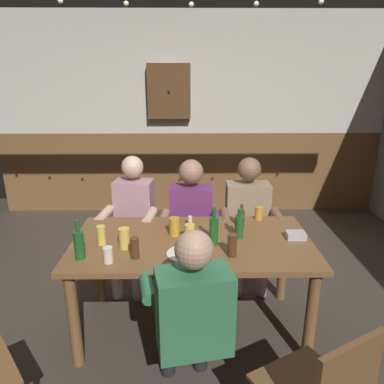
{
  "coord_description": "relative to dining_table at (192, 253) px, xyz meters",
  "views": [
    {
      "loc": [
        -0.03,
        -2.43,
        1.97
      ],
      "look_at": [
        0.0,
        0.14,
        1.11
      ],
      "focal_mm": 34.66,
      "sensor_mm": 36.0,
      "label": 1
    }
  ],
  "objects": [
    {
      "name": "back_wall_upper",
      "position": [
        0.0,
        2.65,
        1.24
      ],
      "size": [
        5.28,
        0.12,
        1.56
      ],
      "primitive_type": "cube",
      "color": "beige"
    },
    {
      "name": "person_0",
      "position": [
        -0.54,
        0.68,
        0.01
      ],
      "size": [
        0.52,
        0.55,
        1.23
      ],
      "rotation": [
        0.0,
        0.0,
        3.02
      ],
      "color": "#B78493",
      "rests_on": "ground_plane"
    },
    {
      "name": "pint_glass_0",
      "position": [
        -0.55,
        -0.32,
        0.16
      ],
      "size": [
        0.06,
        0.06,
        0.11
      ],
      "primitive_type": "cylinder",
      "color": "white",
      "rests_on": "dining_table"
    },
    {
      "name": "bottle_3",
      "position": [
        0.15,
        -0.06,
        0.22
      ],
      "size": [
        0.06,
        0.06,
        0.29
      ],
      "color": "#195923",
      "rests_on": "dining_table"
    },
    {
      "name": "wall_dart_cabinet",
      "position": [
        -0.27,
        2.52,
        1.03
      ],
      "size": [
        0.56,
        0.15,
        0.7
      ],
      "color": "brown"
    },
    {
      "name": "pint_glass_6",
      "position": [
        -0.13,
        0.1,
        0.17
      ],
      "size": [
        0.08,
        0.08,
        0.14
      ],
      "primitive_type": "cylinder",
      "color": "gold",
      "rests_on": "dining_table"
    },
    {
      "name": "condiment_caddy",
      "position": [
        0.77,
        0.02,
        0.13
      ],
      "size": [
        0.14,
        0.1,
        0.05
      ],
      "primitive_type": "cube",
      "color": "#B2B7BC",
      "rests_on": "dining_table"
    },
    {
      "name": "pint_glass_1",
      "position": [
        -0.65,
        -0.05,
        0.18
      ],
      "size": [
        0.06,
        0.06,
        0.14
      ],
      "primitive_type": "cylinder",
      "color": "#E5C64C",
      "rests_on": "dining_table"
    },
    {
      "name": "pint_glass_5",
      "position": [
        -0.02,
        -0.03,
        0.17
      ],
      "size": [
        0.08,
        0.08,
        0.14
      ],
      "primitive_type": "cylinder",
      "color": "#E5C64C",
      "rests_on": "dining_table"
    },
    {
      "name": "pint_glass_2",
      "position": [
        -0.39,
        -0.26,
        0.18
      ],
      "size": [
        0.06,
        0.06,
        0.15
      ],
      "primitive_type": "cylinder",
      "color": "#4C2D19",
      "rests_on": "dining_table"
    },
    {
      "name": "bottle_1",
      "position": [
        0.39,
        0.24,
        0.18
      ],
      "size": [
        0.05,
        0.05,
        0.19
      ],
      "color": "#593314",
      "rests_on": "dining_table"
    },
    {
      "name": "bottle_0",
      "position": [
        0.35,
        0.04,
        0.2
      ],
      "size": [
        0.07,
        0.07,
        0.23
      ],
      "color": "#195923",
      "rests_on": "dining_table"
    },
    {
      "name": "pint_glass_4",
      "position": [
        0.26,
        -0.24,
        0.18
      ],
      "size": [
        0.06,
        0.06,
        0.16
      ],
      "primitive_type": "cylinder",
      "color": "#4C2D19",
      "rests_on": "dining_table"
    },
    {
      "name": "pint_glass_3",
      "position": [
        0.56,
        0.4,
        0.16
      ],
      "size": [
        0.07,
        0.07,
        0.11
      ],
      "primitive_type": "cylinder",
      "color": "gold",
      "rests_on": "dining_table"
    },
    {
      "name": "dining_table",
      "position": [
        0.0,
        0.0,
        0.0
      ],
      "size": [
        1.76,
        0.92,
        0.76
      ],
      "color": "brown",
      "rests_on": "ground_plane"
    },
    {
      "name": "ground_plane",
      "position": [
        0.0,
        -0.05,
        -0.66
      ],
      "size": [
        6.35,
        6.35,
        0.0
      ],
      "primitive_type": "plane",
      "color": "#423A33"
    },
    {
      "name": "table_candle",
      "position": [
        -0.01,
        0.27,
        0.15
      ],
      "size": [
        0.04,
        0.04,
        0.08
      ],
      "primitive_type": "cylinder",
      "color": "#F9E08C",
      "rests_on": "dining_table"
    },
    {
      "name": "pint_glass_7",
      "position": [
        -0.48,
        -0.11,
        0.18
      ],
      "size": [
        0.08,
        0.08,
        0.15
      ],
      "primitive_type": "cylinder",
      "color": "#E5C64C",
      "rests_on": "dining_table"
    },
    {
      "name": "person_2",
      "position": [
        0.53,
        0.69,
        0.01
      ],
      "size": [
        0.54,
        0.5,
        1.21
      ],
      "rotation": [
        0.0,
        0.0,
        3.13
      ],
      "color": "#997F60",
      "rests_on": "ground_plane"
    },
    {
      "name": "plate_0",
      "position": [
        -0.05,
        -0.23,
        0.11
      ],
      "size": [
        0.25,
        0.25,
        0.01
      ],
      "primitive_type": "cylinder",
      "color": "white",
      "rests_on": "dining_table"
    },
    {
      "name": "bottle_2",
      "position": [
        -0.75,
        -0.26,
        0.21
      ],
      "size": [
        0.07,
        0.07,
        0.27
      ],
      "color": "#195923",
      "rests_on": "dining_table"
    },
    {
      "name": "person_3",
      "position": [
        -0.01,
        -0.7,
        0.0
      ],
      "size": [
        0.59,
        0.6,
        1.19
      ],
      "rotation": [
        0.0,
        0.0,
        0.19
      ],
      "color": "#33724C",
      "rests_on": "ground_plane"
    },
    {
      "name": "back_wall_wainscot",
      "position": [
        0.0,
        2.65,
        -0.1
      ],
      "size": [
        5.28,
        0.12,
        1.12
      ],
      "primitive_type": "cube",
      "color": "brown",
      "rests_on": "ground_plane"
    },
    {
      "name": "person_1",
      "position": [
        -0.0,
        0.68,
        0.0
      ],
      "size": [
        0.55,
        0.54,
        1.19
      ],
      "rotation": [
        0.0,
        0.0,
        3.09
      ],
      "color": "#6B2D66",
      "rests_on": "ground_plane"
    }
  ]
}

